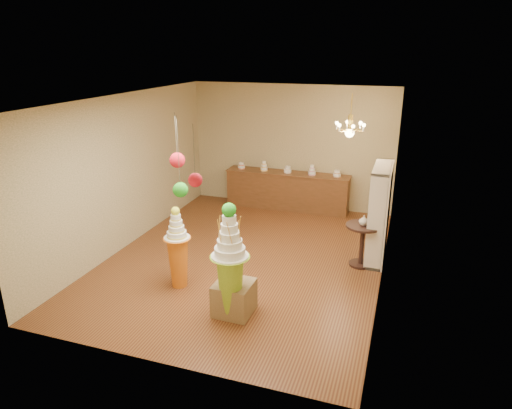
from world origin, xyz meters
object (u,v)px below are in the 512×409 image
(pedestal_orange, at_px, (178,255))
(sideboard, at_px, (287,190))
(round_table, at_px, (362,239))
(pedestal_green, at_px, (230,272))

(pedestal_orange, bearing_deg, sideboard, 80.65)
(pedestal_orange, relative_size, round_table, 1.74)
(pedestal_green, xyz_separation_m, sideboard, (-0.46, 4.95, -0.27))
(pedestal_orange, height_order, round_table, pedestal_orange)
(sideboard, height_order, round_table, sideboard)
(pedestal_orange, bearing_deg, round_table, 31.85)
(pedestal_green, height_order, pedestal_orange, pedestal_green)
(sideboard, bearing_deg, round_table, -50.99)
(pedestal_orange, xyz_separation_m, round_table, (2.82, 1.75, -0.05))
(round_table, bearing_deg, pedestal_green, -124.89)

